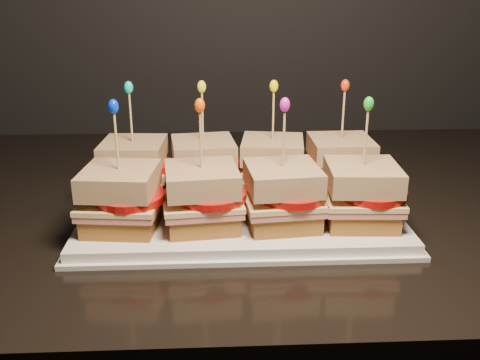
{
  "coord_description": "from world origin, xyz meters",
  "views": [
    {
      "loc": [
        -0.12,
        0.9,
        1.25
      ],
      "look_at": [
        -0.09,
        1.56,
        1.0
      ],
      "focal_mm": 40.0,
      "sensor_mm": 36.0,
      "label": 1
    }
  ],
  "objects": [
    {
      "name": "granite_slab",
      "position": [
        0.14,
        1.65,
        0.93
      ],
      "size": [
        2.64,
        0.73,
        0.03
      ],
      "primitive_type": "cube",
      "color": "black",
      "rests_on": "cabinet"
    },
    {
      "name": "platter",
      "position": [
        -0.09,
        1.56,
        0.96
      ],
      "size": [
        0.41,
        0.25,
        0.02
      ],
      "primitive_type": "cube",
      "color": "white",
      "rests_on": "granite_slab"
    },
    {
      "name": "platter_rim",
      "position": [
        -0.09,
        1.56,
        0.95
      ],
      "size": [
        0.42,
        0.27,
        0.01
      ],
      "primitive_type": "cube",
      "color": "white",
      "rests_on": "granite_slab"
    },
    {
      "name": "sandwich_0_bread_bot",
      "position": [
        -0.23,
        1.61,
        0.98
      ],
      "size": [
        0.09,
        0.09,
        0.02
      ],
      "primitive_type": "cube",
      "rotation": [
        0.0,
        0.0,
        -0.06
      ],
      "color": "brown",
      "rests_on": "platter"
    },
    {
      "name": "sandwich_0_ham",
      "position": [
        -0.23,
        1.61,
        0.99
      ],
      "size": [
        0.1,
        0.09,
        0.01
      ],
      "primitive_type": "cube",
      "rotation": [
        0.0,
        0.0,
        -0.06
      ],
      "color": "#CA685E",
      "rests_on": "sandwich_0_bread_bot"
    },
    {
      "name": "sandwich_0_cheese",
      "position": [
        -0.23,
        1.61,
        1.0
      ],
      "size": [
        0.1,
        0.1,
        0.01
      ],
      "primitive_type": "cube",
      "rotation": [
        0.0,
        0.0,
        -0.06
      ],
      "color": "beige",
      "rests_on": "sandwich_0_ham"
    },
    {
      "name": "sandwich_0_tomato",
      "position": [
        -0.22,
        1.61,
        1.01
      ],
      "size": [
        0.08,
        0.08,
        0.01
      ],
      "primitive_type": "cylinder",
      "color": "#AD0E0B",
      "rests_on": "sandwich_0_cheese"
    },
    {
      "name": "sandwich_0_bread_top",
      "position": [
        -0.23,
        1.61,
        1.03
      ],
      "size": [
        0.09,
        0.09,
        0.03
      ],
      "primitive_type": "cube",
      "rotation": [
        0.0,
        0.0,
        -0.06
      ],
      "color": "brown",
      "rests_on": "sandwich_0_tomato"
    },
    {
      "name": "sandwich_0_pick",
      "position": [
        -0.23,
        1.61,
        1.07
      ],
      "size": [
        0.0,
        0.0,
        0.09
      ],
      "primitive_type": "cylinder",
      "color": "tan",
      "rests_on": "sandwich_0_bread_top"
    },
    {
      "name": "sandwich_0_frill",
      "position": [
        -0.23,
        1.61,
        1.12
      ],
      "size": [
        0.01,
        0.01,
        0.02
      ],
      "primitive_type": "ellipsoid",
      "color": "#07BFAC",
      "rests_on": "sandwich_0_pick"
    },
    {
      "name": "sandwich_1_bread_bot",
      "position": [
        -0.14,
        1.61,
        0.98
      ],
      "size": [
        0.09,
        0.09,
        0.02
      ],
      "primitive_type": "cube",
      "rotation": [
        0.0,
        0.0,
        0.12
      ],
      "color": "brown",
      "rests_on": "platter"
    },
    {
      "name": "sandwich_1_ham",
      "position": [
        -0.14,
        1.61,
        0.99
      ],
      "size": [
        0.1,
        0.1,
        0.01
      ],
      "primitive_type": "cube",
      "rotation": [
        0.0,
        0.0,
        0.12
      ],
      "color": "#CA685E",
      "rests_on": "sandwich_1_bread_bot"
    },
    {
      "name": "sandwich_1_cheese",
      "position": [
        -0.14,
        1.61,
        1.0
      ],
      "size": [
        0.1,
        0.1,
        0.01
      ],
      "primitive_type": "cube",
      "rotation": [
        0.0,
        0.0,
        0.12
      ],
      "color": "beige",
      "rests_on": "sandwich_1_ham"
    },
    {
      "name": "sandwich_1_tomato",
      "position": [
        -0.13,
        1.61,
        1.01
      ],
      "size": [
        0.08,
        0.08,
        0.01
      ],
      "primitive_type": "cylinder",
      "color": "#AD0E0B",
      "rests_on": "sandwich_1_cheese"
    },
    {
      "name": "sandwich_1_bread_top",
      "position": [
        -0.14,
        1.61,
        1.03
      ],
      "size": [
        0.09,
        0.09,
        0.03
      ],
      "primitive_type": "cube",
      "rotation": [
        0.0,
        0.0,
        0.12
      ],
      "color": "brown",
      "rests_on": "sandwich_1_tomato"
    },
    {
      "name": "sandwich_1_pick",
      "position": [
        -0.14,
        1.61,
        1.07
      ],
      "size": [
        0.0,
        0.0,
        0.09
      ],
      "primitive_type": "cylinder",
      "color": "tan",
      "rests_on": "sandwich_1_bread_top"
    },
    {
      "name": "sandwich_1_frill",
      "position": [
        -0.14,
        1.61,
        1.12
      ],
      "size": [
        0.01,
        0.01,
        0.02
      ],
      "primitive_type": "ellipsoid",
      "color": "yellow",
      "rests_on": "sandwich_1_pick"
    },
    {
      "name": "sandwich_2_bread_bot",
      "position": [
        -0.04,
        1.61,
        0.98
      ],
      "size": [
        0.09,
        0.09,
        0.02
      ],
      "primitive_type": "cube",
      "rotation": [
        0.0,
        0.0,
        -0.13
      ],
      "color": "brown",
      "rests_on": "platter"
    },
    {
      "name": "sandwich_2_ham",
      "position": [
        -0.04,
        1.61,
        0.99
      ],
      "size": [
        0.1,
        0.1,
        0.01
      ],
      "primitive_type": "cube",
      "rotation": [
        0.0,
        0.0,
        -0.13
      ],
      "color": "#CA685E",
      "rests_on": "sandwich_2_bread_bot"
    },
    {
      "name": "sandwich_2_cheese",
      "position": [
        -0.04,
        1.61,
        1.0
      ],
      "size": [
        0.1,
        0.1,
        0.01
      ],
      "primitive_type": "cube",
      "rotation": [
        0.0,
        0.0,
        -0.13
      ],
      "color": "beige",
      "rests_on": "sandwich_2_ham"
    },
    {
      "name": "sandwich_2_tomato",
      "position": [
        -0.03,
        1.61,
        1.01
      ],
      "size": [
        0.08,
        0.08,
        0.01
      ],
      "primitive_type": "cylinder",
      "color": "#AD0E0B",
      "rests_on": "sandwich_2_cheese"
    },
    {
      "name": "sandwich_2_bread_top",
      "position": [
        -0.04,
        1.61,
        1.03
      ],
      "size": [
        0.1,
        0.1,
        0.03
      ],
      "primitive_type": "cube",
      "rotation": [
        0.0,
        0.0,
        -0.13
      ],
      "color": "brown",
      "rests_on": "sandwich_2_tomato"
    },
    {
      "name": "sandwich_2_pick",
      "position": [
        -0.04,
        1.61,
        1.07
      ],
      "size": [
        0.0,
        0.0,
        0.09
      ],
      "primitive_type": "cylinder",
      "color": "tan",
      "rests_on": "sandwich_2_bread_top"
    },
    {
      "name": "sandwich_2_frill",
      "position": [
        -0.04,
        1.61,
        1.12
      ],
      "size": [
        0.01,
        0.01,
        0.02
      ],
      "primitive_type": "ellipsoid",
      "color": "#F6E800",
      "rests_on": "sandwich_2_pick"
    },
    {
      "name": "sandwich_3_bread_bot",
      "position": [
        0.06,
        1.61,
        0.98
      ],
      "size": [
        0.08,
        0.08,
        0.02
      ],
      "primitive_type": "cube",
      "rotation": [
        0.0,
        0.0,
        0.01
      ],
      "color": "brown",
      "rests_on": "platter"
    },
    {
      "name": "sandwich_3_ham",
      "position": [
        0.06,
        1.61,
        0.99
      ],
      "size": [
        0.09,
        0.09,
        0.01
      ],
      "primitive_type": "cube",
      "rotation": [
        0.0,
        0.0,
        0.01
      ],
      "color": "#CA685E",
      "rests_on": "sandwich_3_bread_bot"
    },
    {
      "name": "sandwich_3_cheese",
      "position": [
        0.06,
        1.61,
        1.0
      ],
      "size": [
        0.09,
        0.09,
        0.01
      ],
      "primitive_type": "cube",
      "rotation": [
        0.0,
        0.0,
        0.01
      ],
      "color": "beige",
      "rests_on": "sandwich_3_ham"
    },
    {
      "name": "sandwich_3_tomato",
      "position": [
        0.07,
        1.61,
        1.01
      ],
      "size": [
        0.08,
        0.08,
        0.01
      ],
      "primitive_type": "cylinder",
      "color": "#AD0E0B",
      "rests_on": "sandwich_3_cheese"
    },
    {
      "name": "sandwich_3_bread_top",
      "position": [
        0.06,
        1.61,
        1.03
      ],
      "size": [
        0.09,
        0.09,
        0.03
      ],
      "primitive_type": "cube",
      "rotation": [
        0.0,
        0.0,
        0.01
      ],
      "color": "brown",
      "rests_on": "sandwich_3_tomato"
    },
    {
      "name": "sandwich_3_pick",
      "position": [
        0.06,
        1.61,
        1.07
      ],
      "size": [
        0.0,
        0.0,
        0.09
      ],
      "primitive_type": "cylinder",
      "color": "tan",
      "rests_on": "sandwich_3_bread_top"
    },
    {
      "name": "sandwich_3_frill",
      "position": [
        0.06,
        1.61,
        1.12
      ],
      "size": [
        0.01,
        0.01,
        0.02
      ],
      "primitive_type": "ellipsoid",
      "color": "red",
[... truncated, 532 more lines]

